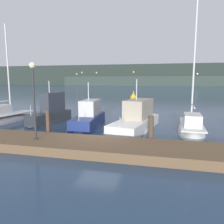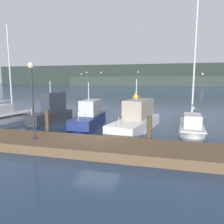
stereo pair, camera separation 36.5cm
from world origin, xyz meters
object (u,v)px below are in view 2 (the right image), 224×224
motorboat_berth_4 (136,124)px  sailboat_berth_5 (191,131)px  dock_lamppost (32,88)px  sailboat_berth_1 (8,120)px  motorboat_berth_2 (51,117)px  motorboat_berth_3 (89,122)px  channel_buoy (136,100)px

motorboat_berth_4 → sailboat_berth_5: (3.79, 0.02, -0.25)m
dock_lamppost → sailboat_berth_1: bearing=139.5°
motorboat_berth_2 → dock_lamppost: dock_lamppost is taller
motorboat_berth_4 → motorboat_berth_3: bearing=179.4°
sailboat_berth_5 → channel_buoy: (-6.28, 15.89, 0.58)m
motorboat_berth_2 → motorboat_berth_4: size_ratio=0.70×
motorboat_berth_2 → motorboat_berth_3: (3.73, -0.85, -0.08)m
motorboat_berth_3 → channel_buoy: 15.91m
motorboat_berth_4 → sailboat_berth_5: 3.80m
sailboat_berth_1 → dock_lamppost: (6.36, -5.44, 2.93)m
motorboat_berth_2 → motorboat_berth_3: 3.82m
motorboat_berth_4 → channel_buoy: (-2.48, 15.91, 0.34)m
sailboat_berth_1 → sailboat_berth_5: size_ratio=0.89×
channel_buoy → motorboat_berth_4: bearing=-81.1°
motorboat_berth_2 → motorboat_berth_3: motorboat_berth_2 is taller
sailboat_berth_1 → motorboat_berth_4: size_ratio=1.21×
sailboat_berth_1 → motorboat_berth_3: (7.32, 0.12, 0.17)m
sailboat_berth_5 → dock_lamppost: sailboat_berth_5 is taller
sailboat_berth_1 → motorboat_berth_3: 7.32m
motorboat_berth_3 → channel_buoy: bearing=85.9°
motorboat_berth_4 → dock_lamppost: dock_lamppost is taller
channel_buoy → dock_lamppost: 21.66m
sailboat_berth_1 → motorboat_berth_3: sailboat_berth_1 is taller
motorboat_berth_3 → channel_buoy: size_ratio=2.86×
motorboat_berth_3 → channel_buoy: (1.14, 15.87, 0.34)m
motorboat_berth_4 → dock_lamppost: (-4.57, -5.52, 2.75)m
sailboat_berth_1 → motorboat_berth_4: (10.94, 0.08, 0.18)m
motorboat_berth_3 → channel_buoy: motorboat_berth_3 is taller
sailboat_berth_1 → sailboat_berth_5: bearing=0.4°
channel_buoy → dock_lamppost: dock_lamppost is taller
motorboat_berth_2 → sailboat_berth_5: sailboat_berth_5 is taller
motorboat_berth_3 → dock_lamppost: (-0.96, -5.55, 2.75)m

